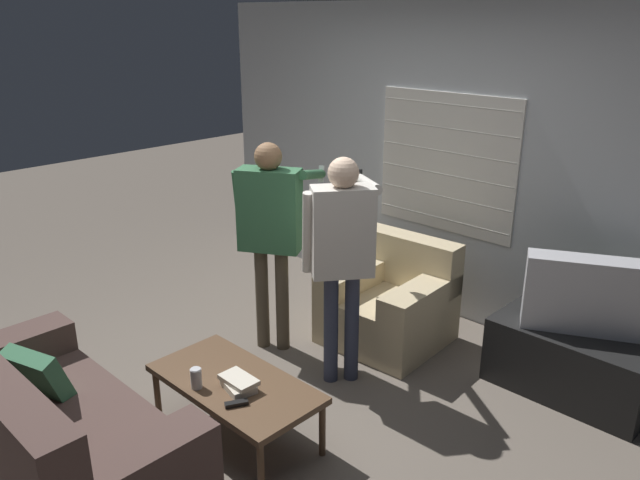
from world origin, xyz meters
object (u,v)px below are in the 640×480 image
object	(u,v)px
tv	(583,294)
person_right_standing	(342,244)
person_left_standing	(271,222)
soda_can	(196,378)
spare_remote	(236,404)
coffee_table	(235,386)
book_stack	(239,383)
armchair_beige	(391,303)
couch_blue	(50,439)

from	to	relation	value
tv	person_right_standing	size ratio (longest dim) A/B	0.46
person_right_standing	person_left_standing	bearing A→B (deg)	129.52
soda_can	spare_remote	xyz separation A→B (m)	(0.31, 0.05, -0.05)
coffee_table	person_left_standing	bearing A→B (deg)	126.37
spare_remote	coffee_table	bearing A→B (deg)	171.48
coffee_table	tv	bearing A→B (deg)	56.48
person_left_standing	soda_can	world-z (taller)	person_left_standing
tv	person_right_standing	xyz separation A→B (m)	(-1.23, -0.97, 0.29)
person_right_standing	tv	bearing A→B (deg)	-14.05
book_stack	person_right_standing	bearing A→B (deg)	93.90
armchair_beige	tv	bearing A→B (deg)	-172.14
person_right_standing	soda_can	xyz separation A→B (m)	(-0.12, -1.12, -0.56)
person_right_standing	spare_remote	distance (m)	1.25
armchair_beige	coffee_table	size ratio (longest dim) A/B	0.82
person_right_standing	armchair_beige	bearing A→B (deg)	46.77
coffee_table	spare_remote	bearing A→B (deg)	-36.09
book_stack	spare_remote	size ratio (longest dim) A/B	1.78
coffee_table	tv	xyz separation A→B (m)	(1.25, 1.89, 0.37)
tv	person_left_standing	bearing A→B (deg)	0.26
tv	person_left_standing	xyz separation A→B (m)	(-1.92, -0.99, 0.29)
couch_blue	book_stack	size ratio (longest dim) A/B	7.25
tv	couch_blue	bearing A→B (deg)	33.90
couch_blue	spare_remote	size ratio (longest dim) A/B	12.94
couch_blue	armchair_beige	distance (m)	2.61
couch_blue	person_right_standing	xyz separation A→B (m)	(0.35, 1.89, 0.68)
tv	book_stack	distance (m)	2.27
couch_blue	person_left_standing	distance (m)	2.02
armchair_beige	person_right_standing	size ratio (longest dim) A/B	0.56
couch_blue	person_right_standing	size ratio (longest dim) A/B	1.08
couch_blue	book_stack	xyz separation A→B (m)	(0.42, 0.94, 0.09)
couch_blue	person_left_standing	bearing A→B (deg)	100.00
armchair_beige	soda_can	bearing A→B (deg)	86.45
couch_blue	soda_can	xyz separation A→B (m)	(0.23, 0.77, 0.12)
tv	person_left_standing	world-z (taller)	person_left_standing
coffee_table	soda_can	size ratio (longest dim) A/B	8.56
armchair_beige	soda_can	distance (m)	1.83
person_left_standing	soda_can	size ratio (longest dim) A/B	12.69
couch_blue	tv	world-z (taller)	tv
soda_can	couch_blue	bearing A→B (deg)	-106.57
armchair_beige	book_stack	size ratio (longest dim) A/B	3.72
couch_blue	soda_can	world-z (taller)	couch_blue
coffee_table	person_left_standing	size ratio (longest dim) A/B	0.67
person_left_standing	coffee_table	bearing A→B (deg)	-83.57
coffee_table	person_right_standing	bearing A→B (deg)	88.76
soda_can	person_right_standing	bearing A→B (deg)	83.86
armchair_beige	spare_remote	size ratio (longest dim) A/B	6.64
armchair_beige	tv	xyz separation A→B (m)	(1.35, 0.27, 0.42)
coffee_table	person_right_standing	size ratio (longest dim) A/B	0.68
coffee_table	person_right_standing	xyz separation A→B (m)	(0.02, 0.92, 0.66)
person_right_standing	spare_remote	xyz separation A→B (m)	(0.19, -1.07, -0.61)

